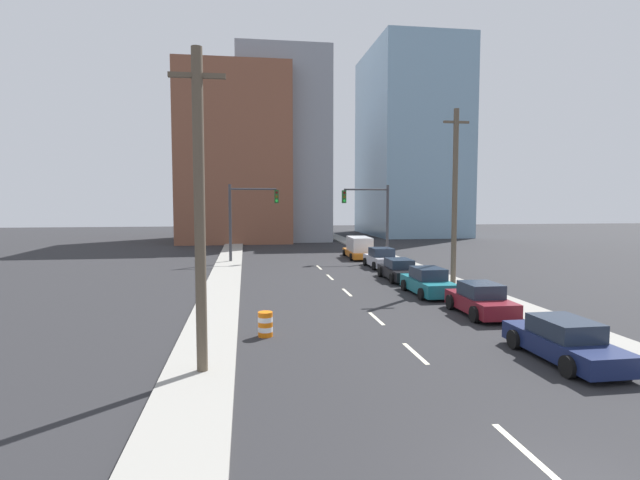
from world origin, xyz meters
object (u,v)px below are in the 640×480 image
at_px(sedan_maroon, 481,300).
at_px(box_truck_orange, 359,248).
at_px(traffic_signal_right, 375,212).
at_px(utility_pole_left_near, 200,211).
at_px(sedan_navy, 564,341).
at_px(traffic_signal_left, 244,212).
at_px(sedan_silver, 381,259).
at_px(sedan_teal, 428,282).
at_px(sedan_black, 399,270).
at_px(traffic_barrel, 265,324).
at_px(utility_pole_right_mid, 455,196).

height_order(sedan_maroon, box_truck_orange, box_truck_orange).
height_order(traffic_signal_right, box_truck_orange, traffic_signal_right).
bearing_deg(utility_pole_left_near, traffic_signal_right, 65.65).
bearing_deg(sedan_navy, traffic_signal_left, 109.79).
distance_m(traffic_signal_right, sedan_silver, 5.93).
xyz_separation_m(traffic_signal_left, sedan_navy, (10.32, -27.92, -3.62)).
bearing_deg(sedan_teal, box_truck_orange, 88.66).
relative_size(traffic_signal_right, sedan_maroon, 1.55).
distance_m(sedan_black, sedan_silver, 6.25).
bearing_deg(sedan_maroon, sedan_silver, 90.88).
distance_m(sedan_teal, box_truck_orange, 18.19).
bearing_deg(traffic_signal_left, traffic_signal_right, 0.00).
distance_m(traffic_barrel, sedan_black, 15.66).
bearing_deg(sedan_silver, sedan_navy, -91.84).
height_order(traffic_barrel, sedan_teal, sedan_teal).
distance_m(traffic_barrel, sedan_navy, 10.42).
relative_size(sedan_black, sedan_silver, 1.10).
xyz_separation_m(sedan_maroon, sedan_silver, (-0.02, 16.66, 0.02)).
height_order(traffic_signal_right, sedan_black, traffic_signal_right).
distance_m(traffic_signal_right, traffic_barrel, 26.06).
relative_size(utility_pole_left_near, sedan_silver, 2.17).
relative_size(traffic_signal_left, traffic_signal_right, 1.00).
bearing_deg(utility_pole_left_near, utility_pole_right_mid, 45.38).
height_order(sedan_silver, box_truck_orange, box_truck_orange).
distance_m(utility_pole_left_near, utility_pole_right_mid, 19.81).
xyz_separation_m(traffic_signal_left, box_truck_orange, (10.41, 1.96, -3.33)).
xyz_separation_m(traffic_barrel, box_truck_orange, (9.54, 25.51, 0.44)).
xyz_separation_m(traffic_barrel, sedan_maroon, (9.82, 2.20, 0.20)).
height_order(utility_pole_right_mid, sedan_black, utility_pole_right_mid).
height_order(utility_pole_left_near, utility_pole_right_mid, utility_pole_right_mid).
height_order(traffic_signal_right, sedan_navy, traffic_signal_right).
distance_m(utility_pole_right_mid, sedan_black, 6.11).
bearing_deg(traffic_signal_right, sedan_silver, -98.40).
height_order(traffic_barrel, sedan_maroon, sedan_maroon).
height_order(utility_pole_right_mid, box_truck_orange, utility_pole_right_mid).
bearing_deg(sedan_black, sedan_maroon, -86.15).
bearing_deg(traffic_barrel, traffic_signal_right, 65.98).
height_order(traffic_signal_left, sedan_maroon, traffic_signal_left).
height_order(sedan_teal, sedan_black, sedan_teal).
bearing_deg(box_truck_orange, sedan_teal, -88.78).
bearing_deg(traffic_signal_left, sedan_maroon, -63.41).
relative_size(sedan_silver, box_truck_orange, 0.70).
distance_m(traffic_signal_left, box_truck_orange, 11.10).
distance_m(traffic_signal_left, traffic_barrel, 23.87).
bearing_deg(sedan_silver, sedan_maroon, -90.92).
xyz_separation_m(traffic_signal_right, sedan_maroon, (-0.67, -21.36, -3.58)).
bearing_deg(sedan_navy, traffic_barrel, 154.73).
distance_m(traffic_signal_left, sedan_maroon, 24.15).
height_order(traffic_signal_left, sedan_silver, traffic_signal_left).
xyz_separation_m(sedan_teal, sedan_black, (0.00, 5.30, -0.04)).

